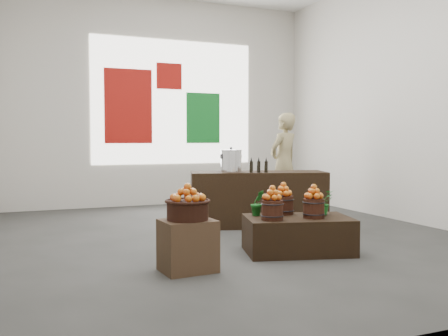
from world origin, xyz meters
name	(u,v)px	position (x,y,z in m)	size (l,w,h in m)	color
ground	(230,237)	(0.00, 0.00, 0.00)	(7.00, 7.00, 0.00)	#383735
back_wall	(159,102)	(0.00, 3.50, 2.00)	(6.00, 0.04, 4.00)	beige
back_opening	(174,102)	(0.30, 3.48, 2.00)	(3.20, 0.02, 2.40)	white
deco_red_left	(128,106)	(-0.60, 3.47, 1.90)	(0.90, 0.04, 1.40)	#99110B
deco_green_right	(203,118)	(0.90, 3.47, 1.70)	(0.70, 0.04, 1.00)	#106C22
deco_red_upper	(169,76)	(0.20, 3.47, 2.50)	(0.50, 0.04, 0.50)	#99110B
crate	(188,246)	(-1.04, -1.42, 0.25)	(0.50, 0.41, 0.50)	brown
wicker_basket	(188,211)	(-1.04, -1.42, 0.59)	(0.40, 0.40, 0.18)	black
apples_in_basket	(188,192)	(-1.04, -1.42, 0.77)	(0.31, 0.31, 0.17)	#AA0507
display_table	(298,235)	(0.35, -1.13, 0.20)	(1.17, 0.72, 0.40)	black
apple_bucket_front_left	(272,210)	(-0.01, -1.20, 0.51)	(0.23, 0.23, 0.22)	#3B1A10
apples_in_bucket_front_left	(272,193)	(-0.01, -1.20, 0.70)	(0.18, 0.18, 0.16)	#AA0507
apple_bucket_front_right	(314,208)	(0.48, -1.26, 0.51)	(0.23, 0.23, 0.22)	#3B1A10
apples_in_bucket_front_right	(314,192)	(0.48, -1.26, 0.70)	(0.18, 0.18, 0.16)	#AA0507
apple_bucket_rear	(283,205)	(0.30, -0.90, 0.51)	(0.23, 0.23, 0.22)	#3B1A10
apples_in_bucket_rear	(283,189)	(0.30, -0.90, 0.70)	(0.18, 0.18, 0.16)	#AA0507
herb_garnish_right	(322,202)	(0.70, -1.09, 0.55)	(0.26, 0.22, 0.29)	#125619
herb_garnish_left	(258,203)	(-0.02, -0.87, 0.55)	(0.16, 0.13, 0.29)	#125619
counter	(258,199)	(0.70, 0.58, 0.40)	(1.96, 0.62, 0.80)	black
stock_pot_left	(231,161)	(0.32, 0.70, 0.95)	(0.30, 0.30, 0.30)	silver
oil_cruets	(261,165)	(0.65, 0.39, 0.91)	(0.21, 0.05, 0.22)	black
shopper	(284,163)	(1.73, 1.65, 0.87)	(0.63, 0.41, 1.73)	#928459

